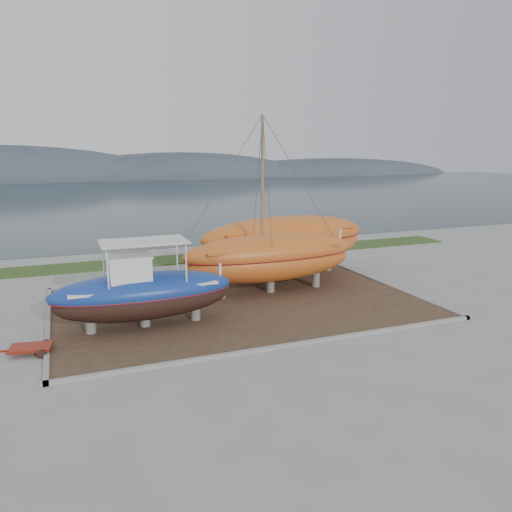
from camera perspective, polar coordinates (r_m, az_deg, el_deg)
name	(u,v)px	position (r m, az deg, el deg)	size (l,w,h in m)	color
ground	(270,330)	(22.18, 1.63, -8.41)	(140.00, 140.00, 0.00)	gray
dirt_patch	(239,303)	(25.69, -1.90, -5.44)	(18.00, 12.00, 0.06)	#422D1E
curb_frame	(239,303)	(25.68, -1.90, -5.35)	(18.60, 12.60, 0.15)	gray
grass_strip	(186,259)	(36.37, -8.03, -0.30)	(44.00, 3.00, 0.08)	#284219
sea	(110,196)	(89.79, -16.38, 6.64)	(260.00, 100.00, 0.04)	#182B31
mountain_ridge	(89,179)	(144.52, -18.51, 8.39)	(200.00, 36.00, 20.00)	#333D49
blue_caique	(143,284)	(22.42, -12.76, -3.16)	(8.00, 2.50, 3.85)	navy
white_dinghy	(104,296)	(25.64, -16.97, -4.43)	(4.32, 1.62, 1.30)	white
orange_sailboat	(271,206)	(26.72, 1.72, 5.69)	(9.89, 2.91, 9.46)	#C1581D
orange_bare_hull	(285,247)	(30.83, 3.36, 1.05)	(11.05, 3.32, 3.62)	#C1581D
red_trailer	(31,350)	(21.49, -24.32, -9.76)	(2.29, 1.14, 0.32)	maroon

